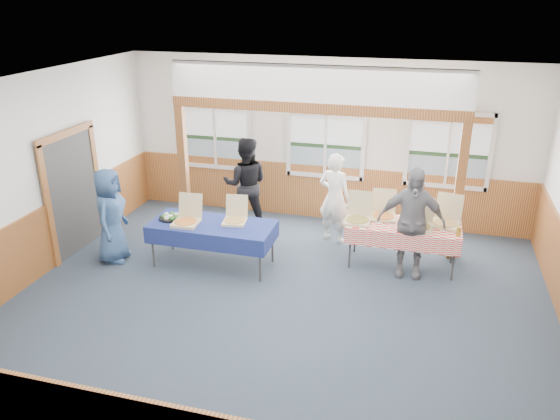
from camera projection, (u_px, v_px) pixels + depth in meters
The scene contains 28 objects.
floor at pixel (278, 304), 8.11m from camera, with size 8.00×8.00×0.00m, color #283541.
ceiling at pixel (278, 87), 6.91m from camera, with size 8.00×8.00×0.00m, color white.
wall_back at pixel (326, 141), 10.64m from camera, with size 8.00×8.00×0.00m, color silver.
wall_front at pixel (161, 357), 4.38m from camera, with size 8.00×8.00×0.00m, color silver.
wall_left at pixel (31, 179), 8.49m from camera, with size 8.00×8.00×0.00m, color silver.
wainscot_back at pixel (324, 192), 11.01m from camera, with size 7.98×0.05×1.10m, color brown.
wainscot_left at pixel (43, 241), 8.88m from camera, with size 0.05×6.98×1.10m, color brown.
cased_opening at pixel (73, 194), 9.50m from camera, with size 0.06×1.30×2.10m, color #343434.
window_left at pixel (215, 130), 11.14m from camera, with size 1.56×0.10×1.46m.
window_mid at pixel (326, 138), 10.57m from camera, with size 1.56×0.10×1.46m.
window_right at pixel (449, 146), 10.01m from camera, with size 1.56×0.10×1.46m.
post_left at pixel (184, 169), 10.33m from camera, with size 0.15×0.15×2.40m, color #613215.
post_right at pixel (459, 193), 9.10m from camera, with size 0.15×0.15×2.40m, color #613215.
cross_beam at pixel (314, 108), 9.23m from camera, with size 5.15×0.18×0.18m, color #613215.
table_left at pixel (212, 226), 9.03m from camera, with size 2.23×1.54×0.76m.
table_right at pixel (404, 227), 9.01m from camera, with size 1.97×1.23×0.76m.
pizza_box_a at pixel (187, 220), 8.99m from camera, with size 0.44×0.52×0.45m.
pizza_box_b at pixel (235, 218), 9.05m from camera, with size 0.43×0.50×0.41m.
pizza_box_c at pixel (358, 218), 9.06m from camera, with size 0.44×0.53×0.46m.
pizza_box_d at pixel (384, 214), 9.22m from camera, with size 0.45×0.53×0.44m.
pizza_box_e at pixel (420, 224), 8.83m from camera, with size 0.41×0.50×0.44m.
pizza_box_f at pixel (446, 221), 8.93m from camera, with size 0.52×0.60×0.47m.
veggie_tray at pixel (170, 217), 9.19m from camera, with size 0.39×0.39×0.09m.
drink_glass at pixel (459, 232), 8.53m from camera, with size 0.07×0.07×0.15m, color #A4761B.
woman_white at pixel (335, 198), 9.88m from camera, with size 0.61×0.40×1.69m, color white.
woman_black at pixel (246, 184), 10.40m from camera, with size 0.88×0.69×1.81m, color black.
man_blue at pixel (111, 215), 9.17m from camera, with size 0.80×0.52×1.64m, color #314F7B.
person_grey at pixel (411, 222), 8.66m from camera, with size 1.07×0.45×1.83m, color gray.
Camera 1 is at (1.88, -6.73, 4.34)m, focal length 35.00 mm.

